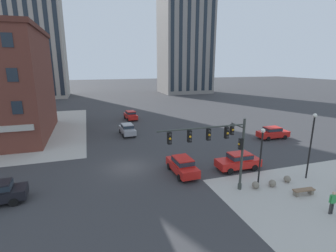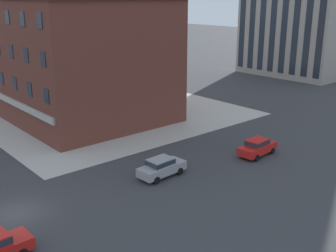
% 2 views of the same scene
% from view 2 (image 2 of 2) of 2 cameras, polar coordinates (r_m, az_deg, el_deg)
% --- Properties ---
extents(ground_plane, '(320.00, 320.00, 0.00)m').
position_cam_2_polar(ground_plane, '(32.29, -20.19, -11.23)').
color(ground_plane, '#38383A').
extents(sidewalk_far_corner, '(32.00, 32.00, 0.02)m').
position_cam_2_polar(sidewalk_far_corner, '(57.36, -8.80, 2.13)').
color(sidewalk_far_corner, '#B7B2A8').
rests_on(sidewalk_far_corner, ground).
extents(car_main_southbound_far, '(2.06, 4.49, 1.68)m').
position_cam_2_polar(car_main_southbound_far, '(35.77, -0.92, -5.61)').
color(car_main_southbound_far, '#99999E').
rests_on(car_main_southbound_far, ground).
extents(car_cross_westbound, '(2.14, 4.52, 1.68)m').
position_cam_2_polar(car_cross_westbound, '(41.35, 12.21, -2.77)').
color(car_cross_westbound, red).
rests_on(car_cross_westbound, ground).
extents(storefront_block_near_corner, '(25.19, 17.57, 15.15)m').
position_cam_2_polar(storefront_block_near_corner, '(55.35, -12.96, 9.37)').
color(storefront_block_near_corner, brown).
rests_on(storefront_block_near_corner, ground).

